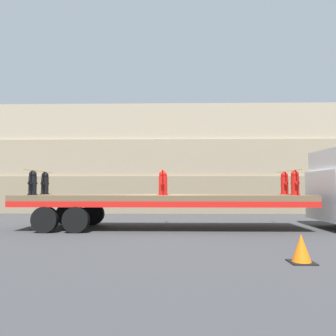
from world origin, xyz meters
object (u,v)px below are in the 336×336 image
(flatbed_trailer, at_px, (150,200))
(fire_hydrant_red_near_2, at_px, (295,183))
(fire_hydrant_red_far_1, at_px, (164,183))
(fire_hydrant_red_far_2, at_px, (285,183))
(fire_hydrant_black_far_0, at_px, (45,183))
(fire_hydrant_red_near_1, at_px, (163,183))
(traffic_cone, at_px, (301,249))
(fire_hydrant_black_near_0, at_px, (33,183))

(flatbed_trailer, height_order, fire_hydrant_red_near_2, fire_hydrant_red_near_2)
(fire_hydrant_red_far_1, distance_m, fire_hydrant_red_far_2, 4.63)
(fire_hydrant_red_far_1, bearing_deg, flatbed_trailer, -131.65)
(fire_hydrant_black_far_0, xyz_separation_m, fire_hydrant_red_near_2, (9.26, -1.10, 0.00))
(fire_hydrant_black_far_0, height_order, fire_hydrant_red_near_2, same)
(fire_hydrant_black_far_0, xyz_separation_m, fire_hydrant_red_far_2, (9.26, 0.00, 0.00))
(fire_hydrant_black_far_0, xyz_separation_m, fire_hydrant_red_far_1, (4.63, 0.00, 0.00))
(fire_hydrant_red_near_1, relative_size, fire_hydrant_red_far_1, 1.00)
(flatbed_trailer, relative_size, fire_hydrant_black_far_0, 12.11)
(fire_hydrant_red_near_1, xyz_separation_m, traffic_cone, (2.99, -4.79, -1.38))
(fire_hydrant_black_far_0, bearing_deg, flatbed_trailer, -7.54)
(flatbed_trailer, bearing_deg, fire_hydrant_red_far_2, 6.12)
(fire_hydrant_red_near_1, distance_m, traffic_cone, 5.81)
(fire_hydrant_black_far_0, distance_m, traffic_cone, 9.73)
(flatbed_trailer, xyz_separation_m, traffic_cone, (3.47, -5.34, -0.75))
(fire_hydrant_red_near_2, distance_m, fire_hydrant_red_far_2, 1.10)
(fire_hydrant_red_near_2, bearing_deg, fire_hydrant_red_far_1, 166.67)
(flatbed_trailer, bearing_deg, fire_hydrant_black_near_0, -172.46)
(fire_hydrant_black_far_0, relative_size, fire_hydrant_red_far_2, 1.00)
(fire_hydrant_red_near_1, distance_m, fire_hydrant_red_far_1, 1.10)
(fire_hydrant_black_near_0, height_order, fire_hydrant_red_near_1, same)
(fire_hydrant_red_near_1, relative_size, fire_hydrant_red_near_2, 1.00)
(fire_hydrant_black_far_0, bearing_deg, traffic_cone, -37.69)
(fire_hydrant_red_near_2, height_order, fire_hydrant_red_far_2, same)
(fire_hydrant_black_near_0, relative_size, fire_hydrant_red_near_1, 1.00)
(fire_hydrant_black_far_0, bearing_deg, fire_hydrant_black_near_0, -90.00)
(flatbed_trailer, height_order, traffic_cone, flatbed_trailer)
(traffic_cone, bearing_deg, fire_hydrant_black_near_0, 147.85)
(flatbed_trailer, relative_size, fire_hydrant_red_far_2, 12.11)
(fire_hydrant_red_near_2, xyz_separation_m, fire_hydrant_red_far_2, (0.00, 1.10, 0.00))
(fire_hydrant_red_near_1, distance_m, fire_hydrant_red_near_2, 4.63)
(fire_hydrant_red_near_1, relative_size, fire_hydrant_red_far_2, 1.00)
(fire_hydrant_red_near_2, bearing_deg, fire_hydrant_red_far_2, 90.00)
(fire_hydrant_red_far_1, relative_size, fire_hydrant_red_near_2, 1.00)
(fire_hydrant_black_near_0, distance_m, traffic_cone, 9.10)
(fire_hydrant_red_near_1, height_order, fire_hydrant_red_far_1, same)
(flatbed_trailer, distance_m, traffic_cone, 6.41)
(fire_hydrant_black_near_0, xyz_separation_m, fire_hydrant_red_far_2, (9.26, 1.10, 0.00))
(flatbed_trailer, distance_m, fire_hydrant_black_far_0, 4.23)
(fire_hydrant_red_near_1, bearing_deg, fire_hydrant_black_far_0, 166.67)
(fire_hydrant_red_far_1, bearing_deg, traffic_cone, -63.10)
(fire_hydrant_black_near_0, relative_size, traffic_cone, 1.50)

